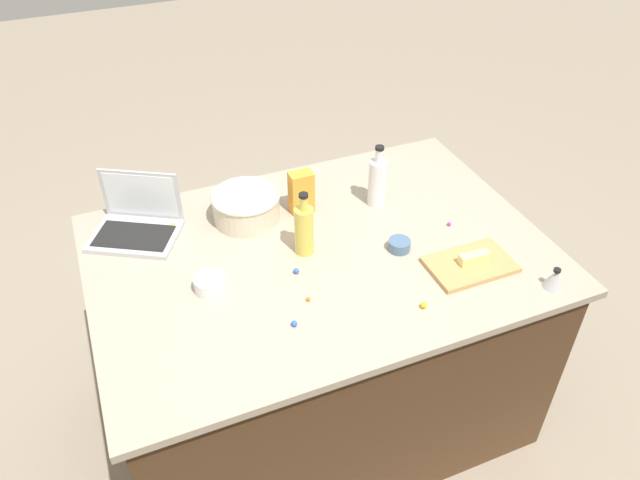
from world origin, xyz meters
The scene contains 20 objects.
ground_plane centered at (0.00, 0.00, 0.00)m, with size 12.00×12.00×0.00m, color gray.
island_counter centered at (0.00, 0.00, 0.45)m, with size 1.63×1.13×0.90m.
laptop centered at (0.58, -0.36, 0.95)m, with size 0.38×0.35×0.22m.
mixing_bowl_large centered at (0.19, -0.29, 0.96)m, with size 0.26×0.26×0.11m.
bottle_oil centered at (0.05, -0.02, 1.00)m, with size 0.07×0.07×0.25m.
bottle_vinegar centered at (-0.32, -0.19, 1.00)m, with size 0.07×0.07×0.26m.
cutting_board centered at (-0.45, 0.28, 0.91)m, with size 0.30×0.19×0.02m, color tan.
butter_stick_left centered at (-0.46, 0.28, 0.94)m, with size 0.11×0.04×0.04m, color #F4E58C.
ramekin_small centered at (-0.27, 0.10, 0.92)m, with size 0.08×0.08×0.04m, color slate.
ramekin_medium centered at (0.42, 0.05, 0.93)m, with size 0.11×0.11×0.05m, color white.
kitchen_timer centered at (-0.65, 0.47, 0.94)m, with size 0.07×0.07×0.08m.
candy_bag centered at (-0.03, -0.26, 0.99)m, with size 0.09×0.06×0.17m, color gold.
candy_1 centered at (0.46, -0.34, 0.91)m, with size 0.02×0.02×0.02m, color yellow.
candy_2 centered at (0.13, 0.22, 0.91)m, with size 0.01×0.01×0.01m, color orange.
candy_3 centered at (0.29, -0.31, 0.91)m, with size 0.02×0.02×0.02m, color #CC3399.
candy_4 centered at (0.12, 0.08, 0.91)m, with size 0.02×0.02×0.02m, color blue.
candy_5 centered at (-0.20, 0.39, 0.91)m, with size 0.02×0.02×0.02m, color yellow.
candy_6 centered at (-0.51, 0.05, 0.91)m, with size 0.01×0.01×0.01m, color #CC3399.
candy_7 centered at (0.22, 0.31, 0.91)m, with size 0.02×0.02×0.02m, color blue.
candy_8 centered at (0.22, -0.47, 0.91)m, with size 0.02×0.02×0.02m, color #CC3399.
Camera 1 is at (0.65, 1.57, 2.30)m, focal length 34.29 mm.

